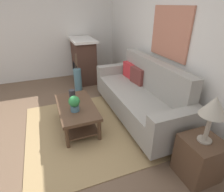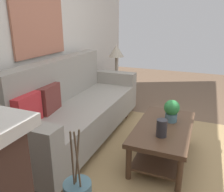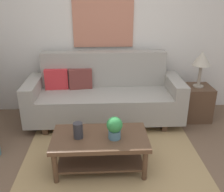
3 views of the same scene
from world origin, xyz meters
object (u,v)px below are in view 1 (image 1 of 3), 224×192
at_px(table_lamp, 214,108).
at_px(framed_painting, 170,33).
at_px(throw_pillow_maroon, 138,76).
at_px(floor_vase, 78,81).
at_px(couch, 140,96).
at_px(potted_plant_tabletop, 74,103).
at_px(side_table, 199,158).
at_px(tabletop_vase, 72,95).
at_px(coffee_table, 77,111).
at_px(throw_pillow_crimson, 129,70).
at_px(fireplace, 84,60).

xyz_separation_m(table_lamp, framed_painting, (-1.49, 0.47, 0.54)).
height_order(throw_pillow_maroon, floor_vase, throw_pillow_maroon).
bearing_deg(couch, potted_plant_tabletop, -86.03).
bearing_deg(throw_pillow_maroon, floor_vase, -137.01).
height_order(side_table, table_lamp, table_lamp).
height_order(table_lamp, framed_painting, framed_painting).
xyz_separation_m(tabletop_vase, floor_vase, (-1.14, 0.32, -0.22)).
relative_size(coffee_table, side_table, 1.96).
bearing_deg(throw_pillow_crimson, framed_painting, 24.41).
bearing_deg(potted_plant_tabletop, throw_pillow_maroon, 108.72).
bearing_deg(fireplace, throw_pillow_crimson, 25.40).
distance_m(throw_pillow_maroon, table_lamp, 1.89).
xyz_separation_m(table_lamp, fireplace, (-3.68, -0.56, -0.41)).
xyz_separation_m(throw_pillow_crimson, side_table, (2.24, -0.12, -0.40)).
distance_m(potted_plant_tabletop, framed_painting, 1.96).
xyz_separation_m(throw_pillow_maroon, fireplace, (-1.81, -0.68, -0.09)).
height_order(throw_pillow_maroon, framed_painting, framed_painting).
distance_m(couch, floor_vase, 1.71).
distance_m(couch, throw_pillow_maroon, 0.47).
relative_size(tabletop_vase, side_table, 0.33).
relative_size(side_table, floor_vase, 0.93).
distance_m(tabletop_vase, table_lamp, 2.23).
bearing_deg(couch, throw_pillow_crimson, 170.58).
distance_m(table_lamp, fireplace, 3.74).
height_order(couch, tabletop_vase, couch).
bearing_deg(side_table, floor_vase, -163.26).
distance_m(throw_pillow_crimson, floor_vase, 1.29).
xyz_separation_m(throw_pillow_maroon, tabletop_vase, (0.05, -1.33, -0.16)).
bearing_deg(table_lamp, coffee_table, -142.80).
bearing_deg(coffee_table, tabletop_vase, -176.58).
relative_size(table_lamp, framed_painting, 0.59).
distance_m(coffee_table, potted_plant_tabletop, 0.31).
relative_size(tabletop_vase, floor_vase, 0.30).
bearing_deg(framed_painting, table_lamp, -17.35).
relative_size(couch, throw_pillow_crimson, 6.60).
bearing_deg(couch, table_lamp, 0.02).
xyz_separation_m(couch, throw_pillow_crimson, (-0.75, 0.12, 0.25)).
bearing_deg(coffee_table, side_table, 37.20).
bearing_deg(couch, floor_vase, -148.74).
relative_size(throw_pillow_crimson, fireplace, 0.31).
bearing_deg(table_lamp, tabletop_vase, -146.36).
bearing_deg(potted_plant_tabletop, couch, 93.97).
bearing_deg(fireplace, framed_painting, 25.06).
height_order(throw_pillow_maroon, coffee_table, throw_pillow_maroon).
bearing_deg(side_table, tabletop_vase, -146.36).
height_order(throw_pillow_crimson, table_lamp, table_lamp).
distance_m(coffee_table, framed_painting, 2.06).
xyz_separation_m(tabletop_vase, table_lamp, (1.81, 1.20, 0.47)).
height_order(coffee_table, tabletop_vase, tabletop_vase).
relative_size(couch, table_lamp, 4.17).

